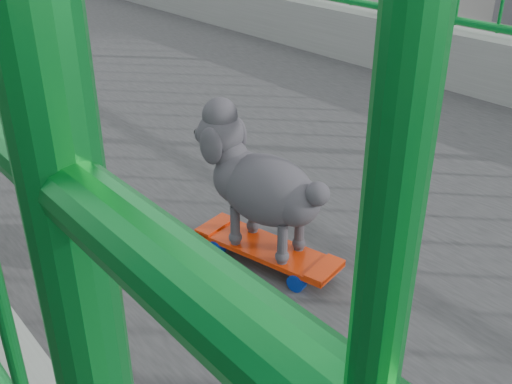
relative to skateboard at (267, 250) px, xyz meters
The scene contains 2 objects.
skateboard is the anchor object (origin of this frame).
poodle 0.22m from the skateboard, 103.32° to the left, with size 0.25×0.45×0.38m.
Camera 1 is at (-1.52, -0.34, 8.02)m, focal length 42.00 mm.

